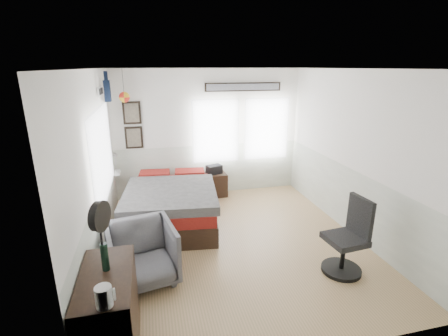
% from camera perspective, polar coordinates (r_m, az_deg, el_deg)
% --- Properties ---
extents(ground_plane, '(4.00, 4.50, 0.01)m').
position_cam_1_polar(ground_plane, '(5.41, 2.06, -12.94)').
color(ground_plane, '#987C4E').
extents(room_shell, '(4.02, 4.52, 2.71)m').
position_cam_1_polar(room_shell, '(4.96, 0.82, 4.40)').
color(room_shell, white).
rests_on(room_shell, ground_plane).
extents(wall_decor, '(3.55, 1.32, 1.44)m').
position_cam_1_polar(wall_decor, '(6.49, -12.14, 11.48)').
color(wall_decor, black).
rests_on(wall_decor, room_shell).
extents(bed, '(1.74, 2.31, 0.69)m').
position_cam_1_polar(bed, '(6.01, -9.20, -6.26)').
color(bed, black).
rests_on(bed, ground_plane).
extents(dresser, '(0.48, 1.00, 0.90)m').
position_cam_1_polar(dresser, '(3.58, -19.39, -23.26)').
color(dresser, black).
rests_on(dresser, ground_plane).
extents(armchair, '(0.98, 1.00, 0.78)m').
position_cam_1_polar(armchair, '(4.51, -14.21, -14.41)').
color(armchair, '#5F5F61').
rests_on(armchair, ground_plane).
extents(nightstand, '(0.53, 0.43, 0.51)m').
position_cam_1_polar(nightstand, '(7.12, -1.72, -2.91)').
color(nightstand, black).
rests_on(nightstand, ground_plane).
extents(task_chair, '(0.54, 0.54, 1.08)m').
position_cam_1_polar(task_chair, '(4.83, 20.97, -12.13)').
color(task_chair, black).
rests_on(task_chair, ground_plane).
extents(kettle, '(0.16, 0.13, 0.18)m').
position_cam_1_polar(kettle, '(2.92, -20.36, -20.44)').
color(kettle, silver).
rests_on(kettle, dresser).
extents(bottle, '(0.07, 0.07, 0.28)m').
position_cam_1_polar(bottle, '(3.31, -20.23, -14.46)').
color(bottle, black).
rests_on(bottle, dresser).
extents(stand_fan, '(0.17, 0.27, 0.70)m').
position_cam_1_polar(stand_fan, '(3.12, -21.00, -8.11)').
color(stand_fan, black).
rests_on(stand_fan, dresser).
extents(black_bag, '(0.37, 0.29, 0.19)m').
position_cam_1_polar(black_bag, '(7.01, -1.75, -0.25)').
color(black_bag, black).
rests_on(black_bag, nightstand).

